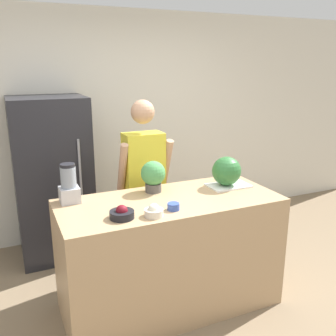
{
  "coord_description": "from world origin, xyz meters",
  "views": [
    {
      "loc": [
        -1.16,
        -2.17,
        2.0
      ],
      "look_at": [
        0.0,
        0.43,
        1.21
      ],
      "focal_mm": 40.0,
      "sensor_mm": 36.0,
      "label": 1
    }
  ],
  "objects": [
    {
      "name": "cutting_board",
      "position": [
        0.61,
        0.48,
        0.96
      ],
      "size": [
        0.36,
        0.23,
        0.01
      ],
      "color": "white",
      "rests_on": "counter_island"
    },
    {
      "name": "potted_plant",
      "position": [
        -0.05,
        0.61,
        1.1
      ],
      "size": [
        0.21,
        0.21,
        0.27
      ],
      "color": "#514C47",
      "rests_on": "counter_island"
    },
    {
      "name": "watermelon",
      "position": [
        0.58,
        0.48,
        1.1
      ],
      "size": [
        0.25,
        0.25,
        0.25
      ],
      "color": "#2D6B33",
      "rests_on": "cutting_board"
    },
    {
      "name": "ground_plane",
      "position": [
        0.0,
        0.0,
        0.0
      ],
      "size": [
        14.0,
        14.0,
        0.0
      ],
      "primitive_type": "plane",
      "color": "#7F6B51"
    },
    {
      "name": "bowl_cherries",
      "position": [
        -0.46,
        0.18,
        0.99
      ],
      "size": [
        0.17,
        0.17,
        0.1
      ],
      "color": "black",
      "rests_on": "counter_island"
    },
    {
      "name": "counter_island",
      "position": [
        0.0,
        0.39,
        0.48
      ],
      "size": [
        1.77,
        0.77,
        0.96
      ],
      "color": "tan",
      "rests_on": "ground_plane"
    },
    {
      "name": "refrigerator",
      "position": [
        -0.74,
        1.72,
        0.84
      ],
      "size": [
        0.74,
        0.69,
        1.69
      ],
      "color": "#232328",
      "rests_on": "ground_plane"
    },
    {
      "name": "wall_back",
      "position": [
        0.0,
        2.1,
        1.3
      ],
      "size": [
        8.0,
        0.06,
        2.6
      ],
      "color": "silver",
      "rests_on": "ground_plane"
    },
    {
      "name": "blender",
      "position": [
        -0.74,
        0.65,
        1.09
      ],
      "size": [
        0.15,
        0.15,
        0.31
      ],
      "color": "#B7B7BC",
      "rests_on": "counter_island"
    },
    {
      "name": "bowl_cream",
      "position": [
        -0.24,
        0.12,
        0.99
      ],
      "size": [
        0.14,
        0.14,
        0.1
      ],
      "color": "beige",
      "rests_on": "counter_island"
    },
    {
      "name": "person",
      "position": [
        0.02,
        1.03,
        0.88
      ],
      "size": [
        0.51,
        0.27,
        1.69
      ],
      "color": "gray",
      "rests_on": "ground_plane"
    },
    {
      "name": "bowl_small_blue",
      "position": [
        -0.07,
        0.17,
        0.98
      ],
      "size": [
        0.09,
        0.09,
        0.05
      ],
      "color": "#334C9E",
      "rests_on": "counter_island"
    }
  ]
}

